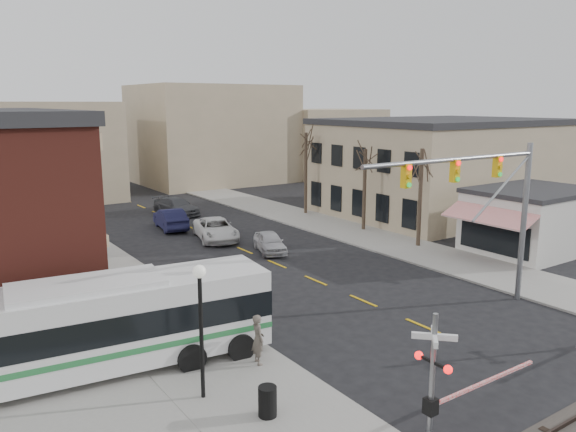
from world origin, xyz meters
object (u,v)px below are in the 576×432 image
at_px(street_lamp, 200,305).
at_px(pedestrian_near, 258,339).
at_px(transit_bus, 90,327).
at_px(car_d, 176,206).
at_px(trash_bin, 268,401).
at_px(pedestrian_far, 152,325).
at_px(traffic_signal_mast, 489,193).
at_px(car_b, 170,219).
at_px(car_a, 270,242).
at_px(car_c, 216,229).
at_px(rr_crossing_west, 442,375).

xyz_separation_m(street_lamp, pedestrian_near, (2.84, 1.08, -2.31)).
distance_m(transit_bus, car_d, 30.56).
height_order(street_lamp, car_d, street_lamp).
distance_m(trash_bin, pedestrian_far, 7.41).
height_order(traffic_signal_mast, car_b, traffic_signal_mast).
xyz_separation_m(transit_bus, car_d, (14.86, 26.68, -1.18)).
bearing_deg(car_d, car_a, -102.13).
bearing_deg(traffic_signal_mast, car_d, 94.72).
height_order(traffic_signal_mast, car_c, traffic_signal_mast).
relative_size(traffic_signal_mast, car_b, 2.19).
relative_size(trash_bin, pedestrian_near, 0.51).
bearing_deg(car_d, traffic_signal_mast, -97.40).
bearing_deg(car_c, car_b, 119.27).
relative_size(street_lamp, trash_bin, 4.67).
relative_size(trash_bin, car_c, 0.18).
relative_size(transit_bus, rr_crossing_west, 2.43).
bearing_deg(car_c, pedestrian_near, -98.07).
xyz_separation_m(car_d, pedestrian_near, (-9.42, -29.49, 0.35)).
relative_size(car_d, pedestrian_near, 2.64).
distance_m(traffic_signal_mast, car_d, 31.14).
bearing_deg(rr_crossing_west, trash_bin, 136.07).
relative_size(transit_bus, car_a, 3.38).
relative_size(traffic_signal_mast, rr_crossing_west, 1.97).
bearing_deg(traffic_signal_mast, transit_bus, 167.24).
xyz_separation_m(street_lamp, car_c, (10.87, 20.17, -2.64)).
relative_size(transit_bus, street_lamp, 2.92).
bearing_deg(pedestrian_far, trash_bin, -108.37).
bearing_deg(street_lamp, rr_crossing_west, -49.75).
bearing_deg(transit_bus, rr_crossing_west, -52.19).
xyz_separation_m(traffic_signal_mast, car_b, (-5.27, 25.42, -4.96)).
distance_m(car_d, pedestrian_near, 30.96).
height_order(transit_bus, traffic_signal_mast, traffic_signal_mast).
bearing_deg(car_b, pedestrian_near, 83.45).
relative_size(rr_crossing_west, car_a, 1.39).
distance_m(transit_bus, trash_bin, 7.29).
relative_size(rr_crossing_west, car_b, 1.11).
distance_m(transit_bus, car_c, 21.16).
distance_m(traffic_signal_mast, pedestrian_near, 12.89).
height_order(trash_bin, car_d, car_d).
xyz_separation_m(street_lamp, car_b, (9.52, 25.37, -2.59)).
bearing_deg(car_c, trash_bin, -98.67).
distance_m(trash_bin, pedestrian_near, 3.73).
relative_size(traffic_signal_mast, car_c, 1.97).
bearing_deg(traffic_signal_mast, pedestrian_far, 160.51).
height_order(car_c, pedestrian_near, pedestrian_near).
bearing_deg(pedestrian_near, pedestrian_far, 44.25).
height_order(transit_bus, car_b, transit_bus).
bearing_deg(transit_bus, car_d, 60.89).
xyz_separation_m(trash_bin, pedestrian_near, (1.67, 3.30, 0.49)).
height_order(rr_crossing_west, pedestrian_near, rr_crossing_west).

